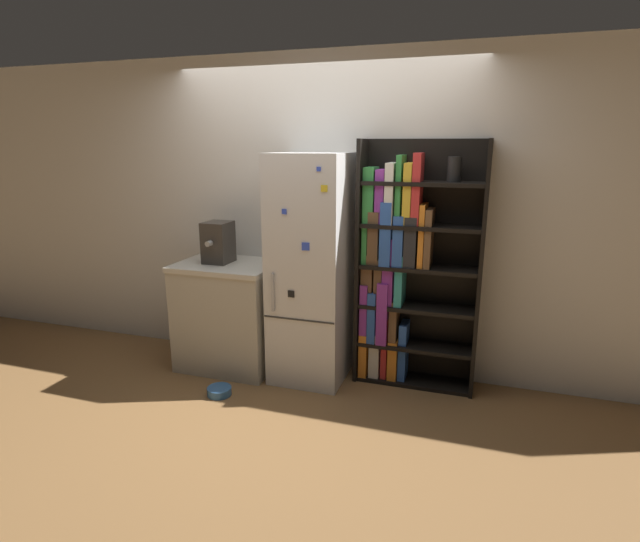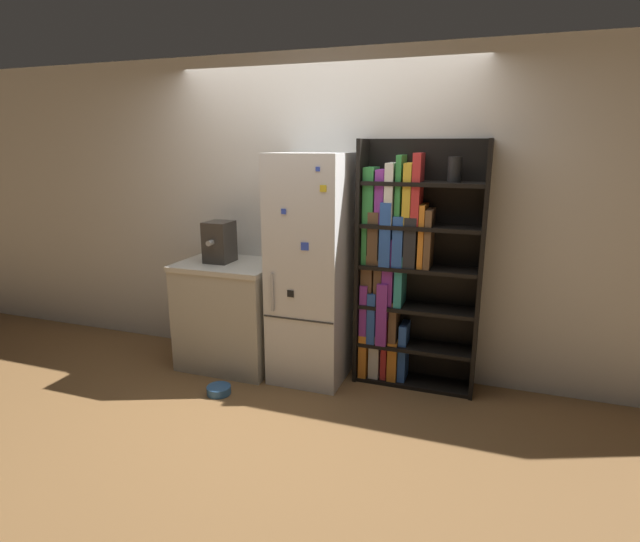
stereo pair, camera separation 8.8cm
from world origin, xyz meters
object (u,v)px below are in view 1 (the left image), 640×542
Objects in this scene: espresso_machine at (218,242)px; pet_bowl at (219,391)px; bookshelf at (403,269)px; refrigerator at (311,270)px.

pet_bowl is (0.25, -0.53, -1.05)m from espresso_machine.
espresso_machine is 1.81× the size of pet_bowl.
bookshelf reaches higher than pet_bowl.
bookshelf reaches higher than refrigerator.
pet_bowl is (-0.56, -0.55, -0.88)m from refrigerator.
bookshelf reaches higher than espresso_machine.
refrigerator is 1.18m from pet_bowl.
bookshelf is 1.71m from pet_bowl.
refrigerator reaches higher than espresso_machine.
refrigerator is 0.95× the size of bookshelf.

